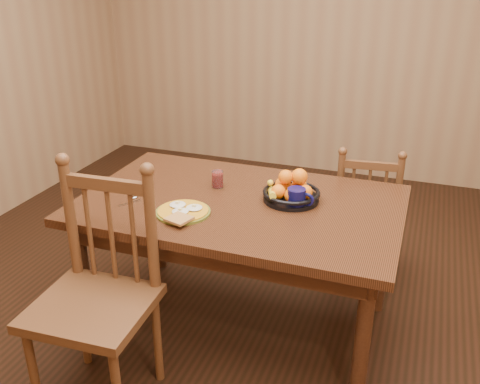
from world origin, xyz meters
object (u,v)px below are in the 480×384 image
(coffee_mug, at_px, (297,198))
(fruit_bowl, at_px, (291,191))
(chair_far, at_px, (365,216))
(dining_table, at_px, (240,216))
(breakfast_plate, at_px, (183,211))
(chair_near, at_px, (97,297))

(coffee_mug, bearing_deg, fruit_bowl, 124.48)
(chair_far, bearing_deg, dining_table, 45.68)
(dining_table, height_order, coffee_mug, coffee_mug)
(chair_far, distance_m, coffee_mug, 0.84)
(dining_table, height_order, breakfast_plate, breakfast_plate)
(breakfast_plate, xyz_separation_m, coffee_mug, (0.50, 0.25, 0.04))
(fruit_bowl, bearing_deg, dining_table, -157.70)
(coffee_mug, height_order, fruit_bowl, fruit_bowl)
(coffee_mug, relative_size, fruit_bowl, 0.46)
(chair_near, bearing_deg, chair_far, 52.73)
(chair_far, bearing_deg, chair_near, 48.70)
(chair_far, xyz_separation_m, coffee_mug, (-0.27, -0.70, 0.38))
(breakfast_plate, relative_size, fruit_bowl, 1.03)
(dining_table, bearing_deg, chair_far, 52.51)
(breakfast_plate, height_order, coffee_mug, coffee_mug)
(breakfast_plate, distance_m, fruit_bowl, 0.55)
(breakfast_plate, relative_size, coffee_mug, 2.25)
(breakfast_plate, bearing_deg, dining_table, 48.00)
(chair_near, bearing_deg, breakfast_plate, 62.92)
(dining_table, xyz_separation_m, chair_near, (-0.41, -0.69, -0.14))
(coffee_mug, bearing_deg, dining_table, -175.65)
(chair_near, xyz_separation_m, breakfast_plate, (0.21, 0.46, 0.24))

